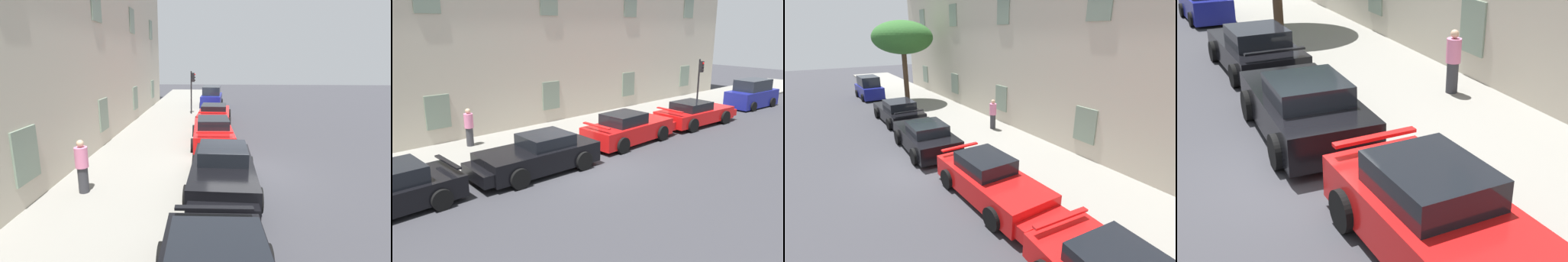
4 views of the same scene
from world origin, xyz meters
The scene contains 9 objects.
ground_plane centered at (0.00, 0.00, 0.00)m, with size 80.00×80.00×0.00m, color #333338.
sidewalk centered at (0.00, 4.04, 0.07)m, with size 60.00×4.39×0.14m, color gray.
building_facade centered at (0.00, 8.09, 5.48)m, with size 38.75×4.21×10.92m.
sportscar_red_lead centered at (-7.15, 1.04, 0.60)m, with size 5.06×2.28×1.36m.
sportscar_yellow_flank centered at (-1.76, 0.77, 0.63)m, with size 4.89×2.30×1.40m.
sportscar_white_middle centered at (3.81, 1.05, 0.63)m, with size 4.97×2.15×1.44m.
hatchback_parked centered at (-15.03, 0.90, 0.83)m, with size 3.65×1.92×1.85m.
tree_near_kerb centered at (-11.60, 3.11, 4.96)m, with size 4.50×4.50×6.07m.
pedestrian_admiring centered at (-2.25, 5.06, 0.99)m, with size 0.54×0.54×1.68m.
Camera 3 is at (10.85, -3.75, 5.36)m, focal length 26.66 mm.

